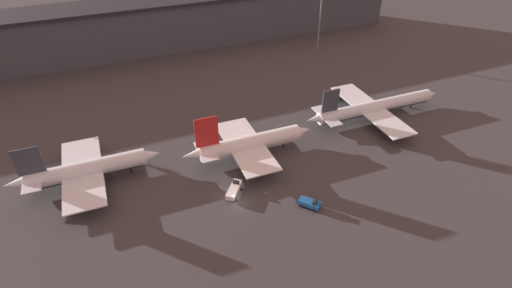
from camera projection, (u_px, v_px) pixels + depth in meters
name	position (u px, v px, depth m)	size (l,w,h in m)	color
ground	(239.00, 204.00, 95.10)	(600.00, 600.00, 0.00)	#383538
terminal_building	(149.00, 26.00, 169.14)	(225.43, 21.46, 20.68)	#3D424C
airplane_0	(86.00, 170.00, 99.50)	(37.00, 29.81, 13.43)	silver
airplane_1	(249.00, 144.00, 108.75)	(37.38, 27.04, 14.75)	silver
airplane_2	(375.00, 107.00, 126.03)	(48.86, 34.28, 12.76)	silver
service_vehicle_1	(234.00, 189.00, 97.36)	(5.94, 6.66, 2.77)	white
service_vehicle_2	(310.00, 203.00, 93.57)	(4.98, 5.44, 2.58)	#195199
lamp_post_1	(321.00, 11.00, 165.50)	(1.80, 1.80, 26.11)	slate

